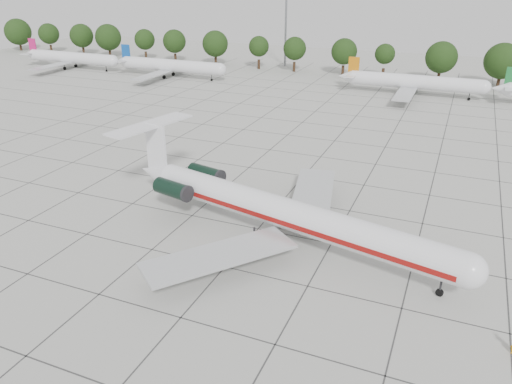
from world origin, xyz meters
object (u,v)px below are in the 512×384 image
at_px(bg_airliner_a, 71,58).
at_px(floodlight_mast, 286,12).
at_px(bg_airliner_b, 171,66).
at_px(bg_airliner_c, 414,82).
at_px(main_airliner, 273,209).

distance_m(bg_airliner_a, floodlight_mast, 59.82).
height_order(bg_airliner_b, bg_airliner_c, same).
bearing_deg(floodlight_mast, main_airliner, -70.98).
relative_size(bg_airliner_a, floodlight_mast, 1.11).
xyz_separation_m(bg_airliner_b, bg_airliner_c, (58.61, 3.30, 0.00)).
height_order(bg_airliner_a, floodlight_mast, floodlight_mast).
bearing_deg(main_airliner, floodlight_mast, 122.13).
relative_size(bg_airliner_b, floodlight_mast, 1.11).
distance_m(bg_airliner_b, floodlight_mast, 35.57).
bearing_deg(bg_airliner_c, bg_airliner_a, -177.82).
xyz_separation_m(main_airliner, bg_airliner_c, (5.54, 70.06, -0.36)).
relative_size(bg_airliner_c, floodlight_mast, 1.11).
bearing_deg(bg_airliner_b, bg_airliner_c, 3.23).
bearing_deg(floodlight_mast, bg_airliner_b, -128.44).
bearing_deg(floodlight_mast, bg_airliner_c, -31.53).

